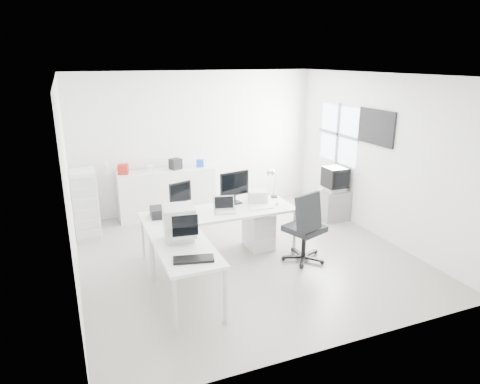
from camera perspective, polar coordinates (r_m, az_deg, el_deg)
name	(u,v)px	position (r m, az deg, el deg)	size (l,w,h in m)	color
floor	(245,255)	(6.96, 0.62, -8.34)	(5.00, 5.00, 0.01)	#B7AFA4
ceiling	(245,75)	(6.27, 0.71, 15.36)	(5.00, 5.00, 0.01)	white
back_wall	(198,142)	(8.78, -5.67, 6.67)	(5.00, 0.02, 2.80)	silver
left_wall	(68,189)	(6.01, -21.92, 0.43)	(0.02, 5.00, 2.80)	silver
right_wall	(379,157)	(7.77, 18.00, 4.48)	(0.02, 5.00, 2.80)	silver
window	(338,134)	(8.65, 12.97, 7.50)	(0.02, 1.20, 1.10)	white
wall_picture	(376,127)	(7.73, 17.71, 8.24)	(0.04, 0.90, 0.60)	black
main_desk	(220,233)	(6.81, -2.71, -5.50)	(2.40, 0.80, 0.75)	silver
side_desk	(186,274)	(5.64, -7.22, -10.77)	(0.70, 1.40, 0.75)	silver
drawer_pedestal	(259,230)	(7.12, 2.50, -5.09)	(0.40, 0.50, 0.60)	silver
inkjet_printer	(164,212)	(6.53, -10.12, -2.59)	(0.40, 0.31, 0.14)	black
lcd_monitor_small	(180,196)	(6.68, -7.95, -0.55)	(0.37, 0.21, 0.47)	black
lcd_monitor_large	(234,188)	(6.93, -0.74, 0.60)	(0.52, 0.21, 0.54)	black
laptop	(225,207)	(6.57, -2.07, -1.95)	(0.29, 0.30, 0.20)	#B7B7BA
white_keyboard	(261,208)	(6.77, 2.87, -2.17)	(0.38, 0.12, 0.02)	silver
white_mouse	(277,204)	(6.93, 4.95, -1.56)	(0.06, 0.06, 0.06)	silver
laser_printer	(258,196)	(7.10, 2.36, -0.52)	(0.31, 0.27, 0.18)	#B9B9B9
desk_lamp	(275,184)	(7.28, 4.63, 1.02)	(0.15, 0.15, 0.46)	silver
crt_monitor	(179,225)	(5.61, -8.12, -4.33)	(0.37, 0.37, 0.43)	#B7B7BA
black_keyboard	(194,259)	(5.12, -6.21, -8.90)	(0.48, 0.19, 0.03)	black
office_chair	(305,225)	(6.64, 8.61, -4.39)	(0.67, 0.67, 1.16)	#25272A
tv_cabinet	(333,205)	(8.53, 12.34, -1.69)	(0.54, 0.44, 0.58)	slate
crt_tv	(335,179)	(8.38, 12.56, 1.66)	(0.50, 0.48, 0.45)	black
sideboard	(167,193)	(8.59, -9.72, -0.14)	(1.89, 0.47, 0.94)	silver
clutter_box_a	(123,169)	(8.31, -15.30, 2.95)	(0.19, 0.17, 0.19)	#A21F17
clutter_box_b	(150,168)	(8.39, -11.90, 3.10)	(0.12, 0.10, 0.12)	silver
clutter_box_c	(176,164)	(8.48, -8.59, 3.72)	(0.21, 0.19, 0.21)	black
clutter_box_d	(200,163)	(8.61, -5.35, 3.85)	(0.15, 0.13, 0.15)	#1A4BB7
clutter_bottle	(106,169)	(8.32, -17.39, 2.91)	(0.07, 0.07, 0.22)	silver
filing_cabinet	(86,204)	(7.89, -19.90, -1.55)	(0.42, 0.50, 1.20)	silver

